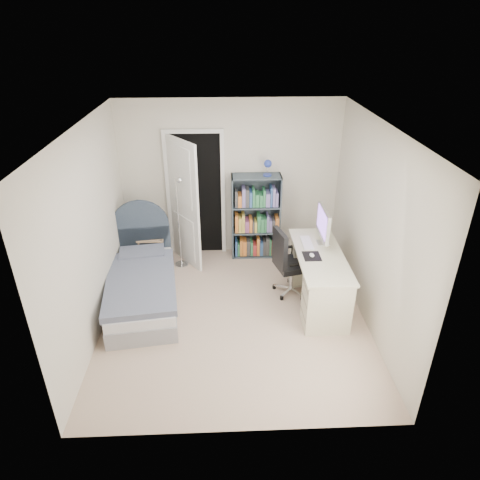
{
  "coord_description": "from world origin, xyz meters",
  "views": [
    {
      "loc": [
        -0.13,
        -4.57,
        3.55
      ],
      "look_at": [
        0.08,
        0.12,
        1.07
      ],
      "focal_mm": 32.0,
      "sensor_mm": 36.0,
      "label": 1
    }
  ],
  "objects_px": {
    "floor_lamp": "(181,231)",
    "office_chair": "(287,260)",
    "bookcase": "(256,220)",
    "bed": "(142,284)",
    "desk": "(318,275)",
    "nightstand": "(151,242)"
  },
  "relations": [
    {
      "from": "bookcase",
      "to": "nightstand",
      "type": "bearing_deg",
      "value": -172.28
    },
    {
      "from": "bed",
      "to": "office_chair",
      "type": "height_order",
      "value": "bed"
    },
    {
      "from": "bed",
      "to": "nightstand",
      "type": "distance_m",
      "value": 1.0
    },
    {
      "from": "floor_lamp",
      "to": "office_chair",
      "type": "relative_size",
      "value": 1.49
    },
    {
      "from": "bed",
      "to": "desk",
      "type": "relative_size",
      "value": 1.29
    },
    {
      "from": "bookcase",
      "to": "office_chair",
      "type": "distance_m",
      "value": 1.19
    },
    {
      "from": "nightstand",
      "to": "office_chair",
      "type": "xyz_separation_m",
      "value": [
        2.01,
        -0.91,
        0.16
      ]
    },
    {
      "from": "bed",
      "to": "floor_lamp",
      "type": "height_order",
      "value": "floor_lamp"
    },
    {
      "from": "bed",
      "to": "desk",
      "type": "xyz_separation_m",
      "value": [
        2.41,
        -0.12,
        0.15
      ]
    },
    {
      "from": "bed",
      "to": "bookcase",
      "type": "relative_size",
      "value": 1.21
    },
    {
      "from": "bookcase",
      "to": "bed",
      "type": "bearing_deg",
      "value": -143.69
    },
    {
      "from": "bookcase",
      "to": "desk",
      "type": "distance_m",
      "value": 1.55
    },
    {
      "from": "floor_lamp",
      "to": "office_chair",
      "type": "height_order",
      "value": "floor_lamp"
    },
    {
      "from": "bed",
      "to": "desk",
      "type": "height_order",
      "value": "desk"
    },
    {
      "from": "floor_lamp",
      "to": "office_chair",
      "type": "distance_m",
      "value": 1.74
    },
    {
      "from": "office_chair",
      "to": "nightstand",
      "type": "bearing_deg",
      "value": 155.59
    },
    {
      "from": "bed",
      "to": "bookcase",
      "type": "height_order",
      "value": "bookcase"
    },
    {
      "from": "bed",
      "to": "office_chair",
      "type": "xyz_separation_m",
      "value": [
        2.01,
        0.08,
        0.29
      ]
    },
    {
      "from": "nightstand",
      "to": "bookcase",
      "type": "bearing_deg",
      "value": 7.72
    },
    {
      "from": "bookcase",
      "to": "office_chair",
      "type": "xyz_separation_m",
      "value": [
        0.35,
        -1.14,
        -0.08
      ]
    },
    {
      "from": "nightstand",
      "to": "floor_lamp",
      "type": "distance_m",
      "value": 0.53
    },
    {
      "from": "nightstand",
      "to": "bookcase",
      "type": "distance_m",
      "value": 1.7
    }
  ]
}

